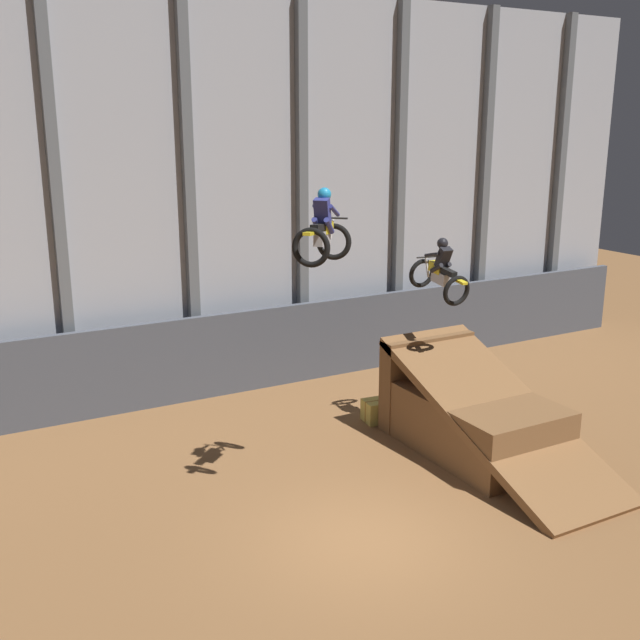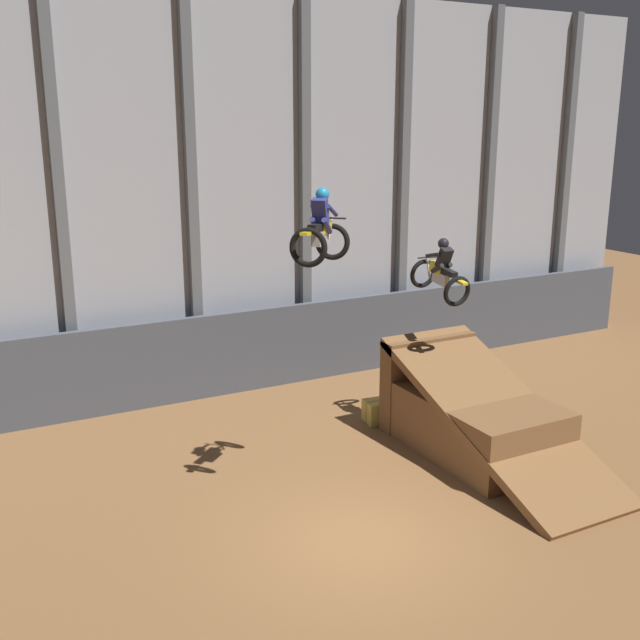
% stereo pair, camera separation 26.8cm
% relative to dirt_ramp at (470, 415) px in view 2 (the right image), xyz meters
% --- Properties ---
extents(ground_plane, '(60.00, 60.00, 0.00)m').
position_rel_dirt_ramp_xyz_m(ground_plane, '(-4.33, -2.34, -0.83)').
color(ground_plane, brown).
extents(arena_back_wall, '(32.00, 0.40, 10.95)m').
position_rel_dirt_ramp_xyz_m(arena_back_wall, '(-4.33, 6.78, 4.65)').
color(arena_back_wall, '#A3A8B2').
rests_on(arena_back_wall, ground_plane).
extents(lower_barrier, '(31.36, 0.20, 2.34)m').
position_rel_dirt_ramp_xyz_m(lower_barrier, '(-4.33, 6.10, 0.34)').
color(lower_barrier, '#474C56').
rests_on(lower_barrier, ground_plane).
extents(dirt_ramp, '(2.53, 5.97, 2.48)m').
position_rel_dirt_ramp_xyz_m(dirt_ramp, '(0.00, 0.00, 0.00)').
color(dirt_ramp, brown).
rests_on(dirt_ramp, ground_plane).
extents(rider_bike_left_air, '(1.64, 1.60, 1.49)m').
position_rel_dirt_ramp_xyz_m(rider_bike_left_air, '(-4.10, -0.32, 4.58)').
color(rider_bike_left_air, black).
extents(rider_bike_right_air, '(0.77, 1.81, 1.53)m').
position_rel_dirt_ramp_xyz_m(rider_bike_right_air, '(-0.08, 1.22, 3.16)').
color(rider_bike_right_air, black).
extents(hay_bale_trackside, '(0.97, 0.70, 0.57)m').
position_rel_dirt_ramp_xyz_m(hay_bale_trackside, '(-0.91, 2.34, -0.55)').
color(hay_bale_trackside, '#CCB751').
rests_on(hay_bale_trackside, ground_plane).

